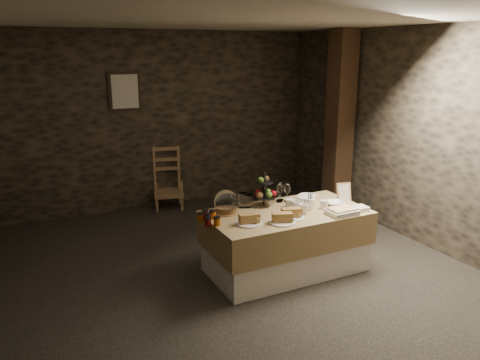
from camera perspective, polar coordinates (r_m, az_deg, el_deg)
name	(u,v)px	position (r m, az deg, el deg)	size (l,w,h in m)	color
ground_plane	(203,275)	(5.10, -4.59, -11.50)	(5.50, 5.00, 0.01)	black
room_shell	(199,130)	(4.60, -5.02, 6.08)	(5.52, 5.02, 2.60)	black
buffet_table	(286,237)	(5.06, 5.61, -6.90)	(1.69, 0.90, 0.67)	white
chair	(167,181)	(7.13, -8.92, -0.12)	(0.51, 0.50, 0.71)	olive
timber_column	(340,124)	(6.82, 12.05, 6.69)	(0.30, 0.30, 2.60)	black
framed_picture	(125,91)	(6.88, -13.88, 10.44)	(0.45, 0.04, 0.55)	black
plate_stack_a	(305,201)	(5.17, 7.96, -2.54)	(0.19, 0.19, 0.10)	silver
plate_stack_b	(307,199)	(5.27, 8.20, -2.27)	(0.20, 0.20, 0.09)	silver
cutlery_holder	(310,204)	(5.04, 8.52, -2.91)	(0.10, 0.10, 0.12)	silver
cup_a	(297,206)	(4.99, 6.96, -3.15)	(0.13, 0.13, 0.11)	silver
cup_b	(304,209)	(4.91, 7.81, -3.52)	(0.11, 0.11, 0.10)	silver
mug_c	(289,203)	(5.08, 6.03, -2.85)	(0.09, 0.09, 0.10)	silver
mug_d	(324,204)	(5.10, 10.21, -2.96)	(0.08, 0.08, 0.09)	silver
bowl	(335,203)	(5.23, 11.51, -2.81)	(0.19, 0.19, 0.05)	silver
cake_dome	(226,203)	(4.87, -1.70, -2.86)	(0.26, 0.26, 0.26)	olive
fruit_stand	(265,193)	(5.10, 3.07, -1.58)	(0.26, 0.26, 0.37)	black
bread_platter_left	(249,220)	(4.59, 1.12, -4.92)	(0.26, 0.26, 0.11)	silver
bread_platter_center	(282,219)	(4.63, 5.16, -4.78)	(0.26, 0.26, 0.11)	silver
bread_platter_right	(291,214)	(4.77, 6.27, -4.17)	(0.26, 0.26, 0.11)	silver
jam_jars	(208,218)	(4.65, -3.86, -4.66)	(0.20, 0.32, 0.07)	#580D0A
tart_dish	(342,211)	(4.96, 12.32, -3.77)	(0.30, 0.22, 0.07)	silver
square_dish	(361,208)	(5.13, 14.50, -3.36)	(0.14, 0.14, 0.04)	silver
menu_frame	(344,192)	(5.42, 12.55, -1.48)	(0.17, 0.02, 0.22)	olive
storage_jar_a	(243,200)	(5.05, 0.37, -2.46)	(0.10, 0.10, 0.16)	white
storage_jar_b	(248,201)	(5.06, 0.96, -2.57)	(0.09, 0.09, 0.14)	white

